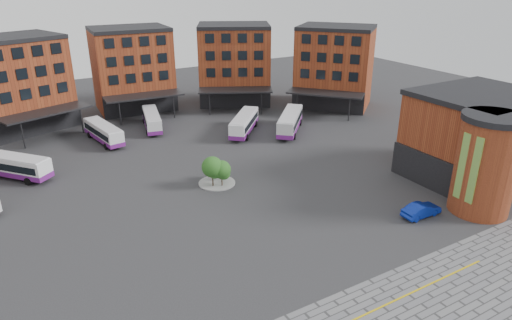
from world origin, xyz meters
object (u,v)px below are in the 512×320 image
bus_b (12,166)px  bus_d (152,120)px  tree_island (217,170)px  bus_f (290,121)px  bus_c (104,132)px  bus_e (244,123)px  blue_car (421,210)px

bus_b → bus_d: 22.96m
tree_island → bus_d: (0.14, 24.37, -0.53)m
bus_b → bus_f: size_ratio=0.97×
bus_c → bus_e: bearing=-28.3°
blue_car → bus_f: bearing=-5.7°
bus_c → blue_car: bus_c is taller
bus_f → bus_c: bearing=-158.0°
bus_e → bus_f: 7.24m
bus_d → bus_e: bearing=-25.1°
bus_b → bus_e: bearing=-39.9°
bus_b → bus_c: bearing=-10.7°
bus_f → bus_b: bearing=-141.4°
bus_c → bus_d: bearing=6.9°
bus_c → bus_e: size_ratio=1.08×
tree_island → bus_d: size_ratio=0.44×
bus_e → bus_d: bearing=-176.1°
tree_island → bus_f: tree_island is taller
bus_c → bus_e: (19.99, -6.93, 0.09)m
tree_island → bus_b: tree_island is taller
tree_island → blue_car: size_ratio=0.99×
bus_b → bus_c: (12.69, 7.25, -0.08)m
bus_f → blue_car: bus_f is taller
tree_island → blue_car: bearing=-49.1°
tree_island → bus_e: tree_island is taller
bus_b → bus_d: bearing=-15.7°
bus_d → tree_island: bearing=-77.3°
bus_b → blue_car: size_ratio=2.13×
tree_island → bus_c: bearing=110.0°
bus_e → bus_f: (6.52, -3.15, 0.08)m
bus_c → bus_d: size_ratio=1.01×
bus_b → bus_d: bus_b is taller
bus_c → bus_d: bus_c is taller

